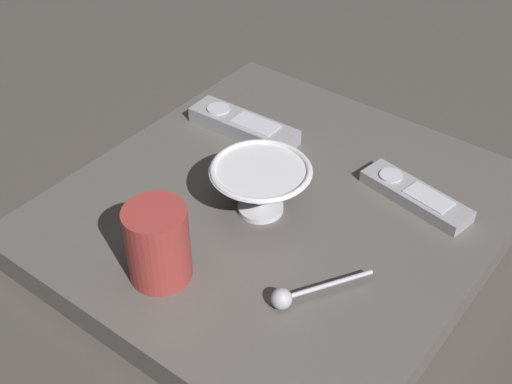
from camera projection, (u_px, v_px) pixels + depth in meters
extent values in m
plane|color=#47423D|center=(278.00, 226.00, 0.99)|extent=(6.00, 6.00, 0.00)
cube|color=#5B5651|center=(279.00, 215.00, 0.98)|extent=(0.57, 0.60, 0.04)
cylinder|color=silver|center=(261.00, 207.00, 0.95)|extent=(0.06, 0.06, 0.01)
cone|color=silver|center=(261.00, 188.00, 0.93)|extent=(0.14, 0.14, 0.06)
torus|color=silver|center=(261.00, 170.00, 0.91)|extent=(0.14, 0.14, 0.01)
cylinder|color=#A53833|center=(158.00, 244.00, 0.83)|extent=(0.08, 0.08, 0.10)
torus|color=#A53833|center=(156.00, 219.00, 0.86)|extent=(0.05, 0.05, 0.06)
cylinder|color=silver|center=(330.00, 284.00, 0.83)|extent=(0.06, 0.10, 0.01)
sphere|color=silver|center=(281.00, 299.00, 0.81)|extent=(0.03, 0.03, 0.03)
cube|color=#9E9EA3|center=(415.00, 196.00, 0.97)|extent=(0.17, 0.08, 0.02)
cylinder|color=silver|center=(391.00, 175.00, 0.98)|extent=(0.03, 0.03, 0.00)
cube|color=silver|center=(429.00, 197.00, 0.95)|extent=(0.07, 0.05, 0.00)
cube|color=#9E9EA3|center=(244.00, 126.00, 1.10)|extent=(0.19, 0.06, 0.02)
cylinder|color=silver|center=(218.00, 109.00, 1.11)|extent=(0.04, 0.04, 0.00)
cube|color=silver|center=(255.00, 124.00, 1.08)|extent=(0.08, 0.04, 0.00)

